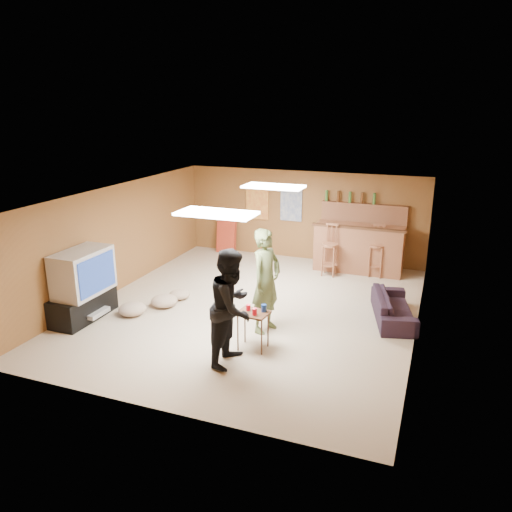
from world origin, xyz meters
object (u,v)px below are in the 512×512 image
(bar_counter, at_px, (359,249))
(person_olive, at_px, (266,281))
(tray_table, at_px, (253,330))
(tv_body, at_px, (83,272))
(person_black, at_px, (232,307))
(sofa, at_px, (394,307))

(bar_counter, distance_m, person_olive, 3.86)
(bar_counter, distance_m, tray_table, 4.55)
(bar_counter, relative_size, tray_table, 3.18)
(tv_body, height_order, bar_counter, tv_body)
(tv_body, bearing_deg, tray_table, -0.00)
(tray_table, bearing_deg, person_black, -106.20)
(person_olive, relative_size, person_black, 1.01)
(person_black, distance_m, tray_table, 0.77)
(person_olive, xyz_separation_m, sofa, (2.02, 1.23, -0.67))
(tv_body, relative_size, person_black, 0.62)
(person_olive, bearing_deg, tv_body, 119.60)
(bar_counter, bearing_deg, tray_table, -101.51)
(tv_body, xyz_separation_m, sofa, (5.22, 1.95, -0.66))
(bar_counter, bearing_deg, person_black, -101.98)
(person_olive, bearing_deg, sofa, -41.75)
(person_olive, distance_m, tray_table, 0.93)
(person_black, bearing_deg, bar_counter, -10.10)
(tray_table, bearing_deg, person_olive, 93.39)
(person_olive, relative_size, tray_table, 2.87)
(person_olive, bearing_deg, bar_counter, 2.62)
(tv_body, distance_m, tray_table, 3.30)
(tv_body, height_order, tray_table, tv_body)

